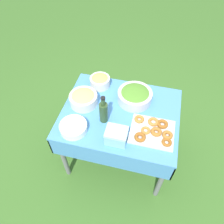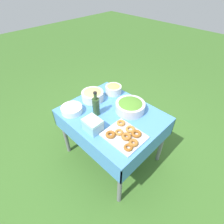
% 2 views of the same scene
% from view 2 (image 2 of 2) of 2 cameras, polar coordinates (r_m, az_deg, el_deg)
% --- Properties ---
extents(ground_plane, '(14.00, 14.00, 0.00)m').
position_cam_2_polar(ground_plane, '(2.58, 0.07, -13.69)').
color(ground_plane, '#3D6B28').
extents(picnic_table, '(1.12, 0.91, 0.77)m').
position_cam_2_polar(picnic_table, '(2.08, 0.09, -2.97)').
color(picnic_table, '#4C8CD1').
rests_on(picnic_table, ground_plane).
extents(salad_bowl, '(0.34, 0.34, 0.13)m').
position_cam_2_polar(salad_bowl, '(2.02, 5.97, 1.97)').
color(salad_bowl, silver).
rests_on(salad_bowl, picnic_table).
extents(pasta_bowl, '(0.27, 0.27, 0.13)m').
position_cam_2_polar(pasta_bowl, '(2.20, -6.37, 5.59)').
color(pasta_bowl, silver).
rests_on(pasta_bowl, picnic_table).
extents(donut_platter, '(0.39, 0.34, 0.05)m').
position_cam_2_polar(donut_platter, '(1.75, 4.25, -7.56)').
color(donut_platter, silver).
rests_on(donut_platter, picnic_table).
extents(plate_stack, '(0.24, 0.24, 0.07)m').
position_cam_2_polar(plate_stack, '(2.07, -12.99, 0.84)').
color(plate_stack, white).
rests_on(plate_stack, picnic_table).
extents(olive_oil_bottle, '(0.08, 0.08, 0.30)m').
position_cam_2_polar(olive_oil_bottle, '(1.94, -5.25, 1.99)').
color(olive_oil_bottle, '#2D4723').
rests_on(olive_oil_bottle, picnic_table).
extents(fruit_bowl, '(0.21, 0.21, 0.12)m').
position_cam_2_polar(fruit_bowl, '(2.31, 0.48, 7.60)').
color(fruit_bowl, silver).
rests_on(fruit_bowl, picnic_table).
extents(cooler_box, '(0.18, 0.15, 0.14)m').
position_cam_2_polar(cooler_box, '(1.79, -6.31, -4.23)').
color(cooler_box, '#8CC6E5').
rests_on(cooler_box, picnic_table).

